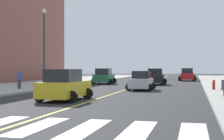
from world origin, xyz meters
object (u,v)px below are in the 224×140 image
car_black_nearest (155,77)px  car_blue_sixth (188,74)px  car_yellow_third (64,86)px  street_lamp (44,42)px  pedestrian_walking_west (19,78)px  car_green_second (104,77)px  car_red_fourth (187,75)px  fire_hydrant (214,85)px  car_silver_fifth (141,81)px

car_black_nearest → car_blue_sixth: bearing=-101.3°
car_black_nearest → car_blue_sixth: (3.59, 24.14, -0.05)m
car_yellow_third → street_lamp: bearing=123.1°
car_yellow_third → pedestrian_walking_west: size_ratio=2.56×
car_green_second → car_red_fourth: car_red_fourth is taller
fire_hydrant → car_green_second: bearing=139.9°
car_yellow_third → car_silver_fifth: (3.24, 11.07, -0.10)m
car_red_fourth → fire_hydrant: 24.15m
car_green_second → fire_hydrant: bearing=-43.0°
car_black_nearest → fire_hydrant: car_black_nearest is taller
car_black_nearest → fire_hydrant: (6.37, -10.65, -0.36)m
car_red_fourth → street_lamp: size_ratio=0.60×
fire_hydrant → pedestrian_walking_west: bearing=-170.2°
car_silver_fifth → car_blue_sixth: (3.72, 34.68, 0.04)m
car_black_nearest → car_red_fourth: car_red_fourth is taller
street_lamp → car_green_second: bearing=76.7°
car_yellow_third → car_red_fourth: bearing=80.5°
car_yellow_third → car_red_fourth: car_red_fourth is taller
car_black_nearest → car_silver_fifth: size_ratio=1.14×
car_green_second → car_silver_fifth: (6.58, -10.92, -0.10)m
pedestrian_walking_west → street_lamp: street_lamp is taller
pedestrian_walking_west → fire_hydrant: bearing=-70.8°
car_yellow_third → pedestrian_walking_west: car_yellow_third is taller
car_red_fourth → car_blue_sixth: size_ratio=1.07×
car_green_second → street_lamp: street_lamp is taller
fire_hydrant → car_blue_sixth: bearing=94.6°
car_black_nearest → car_green_second: size_ratio=1.00×
car_black_nearest → pedestrian_walking_west: (-10.99, -13.66, 0.19)m
street_lamp → pedestrian_walking_west: bearing=-124.1°
car_blue_sixth → car_red_fourth: bearing=88.7°
street_lamp → car_yellow_third: bearing=-58.6°
car_silver_fifth → pedestrian_walking_west: (-10.86, -3.12, 0.29)m
car_blue_sixth → fire_hydrant: (2.78, -34.79, -0.30)m
car_blue_sixth → fire_hydrant: size_ratio=4.79×
car_blue_sixth → street_lamp: street_lamp is taller
car_red_fourth → fire_hydrant: size_ratio=5.15×
fire_hydrant → car_yellow_third: bearing=-131.6°
car_green_second → car_yellow_third: (3.35, -22.00, 0.00)m
fire_hydrant → street_lamp: (-15.90, -0.85, 4.06)m
car_green_second → pedestrian_walking_west: 14.68m
car_blue_sixth → street_lamp: 38.17m
car_black_nearest → street_lamp: bearing=47.5°
car_red_fourth → fire_hydrant: (2.79, -23.99, -0.37)m
car_red_fourth → pedestrian_walking_west: car_red_fourth is taller
car_yellow_third → street_lamp: size_ratio=0.60×
car_green_second → pedestrian_walking_west: size_ratio=2.57×
car_blue_sixth → street_lamp: (-13.12, -35.64, 3.76)m
car_blue_sixth → fire_hydrant: 34.91m
car_yellow_third → car_blue_sixth: bearing=83.1°
car_red_fourth → car_silver_fifth: bearing=79.5°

